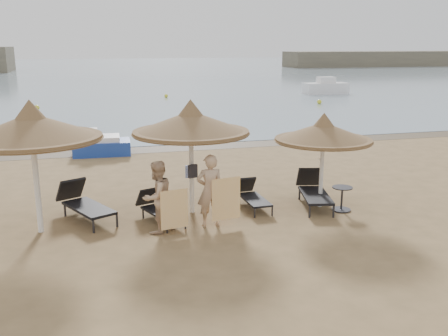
# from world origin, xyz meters

# --- Properties ---
(ground) EXTENTS (160.00, 160.00, 0.00)m
(ground) POSITION_xyz_m (0.00, 0.00, 0.00)
(ground) COLOR olive
(ground) RESTS_ON ground
(sea) EXTENTS (200.00, 140.00, 0.03)m
(sea) POSITION_xyz_m (0.00, 80.00, 0.01)
(sea) COLOR gray
(sea) RESTS_ON ground
(wet_sand_strip) EXTENTS (200.00, 1.60, 0.01)m
(wet_sand_strip) POSITION_xyz_m (0.00, 9.40, 0.00)
(wet_sand_strip) COLOR brown
(wet_sand_strip) RESTS_ON ground
(palapa_left) EXTENTS (3.25, 3.25, 3.23)m
(palapa_left) POSITION_xyz_m (-4.25, 0.24, 2.57)
(palapa_left) COLOR white
(palapa_left) RESTS_ON ground
(palapa_center) EXTENTS (3.10, 3.10, 3.08)m
(palapa_center) POSITION_xyz_m (-0.40, 0.71, 2.45)
(palapa_center) COLOR white
(palapa_center) RESTS_ON ground
(palapa_right) EXTENTS (2.68, 2.68, 2.66)m
(palapa_right) POSITION_xyz_m (3.18, 0.26, 2.12)
(palapa_right) COLOR white
(palapa_right) RESTS_ON ground
(lounger_far_left) EXTENTS (1.57, 2.22, 0.95)m
(lounger_far_left) POSITION_xyz_m (-3.24, 0.99, 0.43)
(lounger_far_left) COLOR #27272C
(lounger_far_left) RESTS_ON ground
(lounger_near_left) EXTENTS (1.13, 1.80, 0.77)m
(lounger_near_left) POSITION_xyz_m (-1.37, 0.30, 0.34)
(lounger_near_left) COLOR #27272C
(lounger_near_left) RESTS_ON ground
(lounger_near_right) EXTENTS (0.61, 1.68, 0.74)m
(lounger_near_right) POSITION_xyz_m (1.32, 0.74, 0.33)
(lounger_near_right) COLOR #27272C
(lounger_near_right) RESTS_ON ground
(lounger_far_right) EXTENTS (1.18, 2.21, 0.94)m
(lounger_far_right) POSITION_xyz_m (3.08, 0.51, 0.42)
(lounger_far_right) COLOR #27272C
(lounger_far_right) RESTS_ON ground
(side_table) EXTENTS (0.55, 0.55, 0.67)m
(side_table) POSITION_xyz_m (3.60, -0.20, 0.32)
(side_table) COLOR #27272C
(side_table) RESTS_ON ground
(person_left) EXTENTS (1.13, 1.06, 2.06)m
(person_left) POSITION_xyz_m (-1.49, -0.51, 1.03)
(person_left) COLOR tan
(person_left) RESTS_ON ground
(person_right) EXTENTS (1.02, 0.70, 2.13)m
(person_right) POSITION_xyz_m (-0.16, -0.41, 1.07)
(person_right) COLOR tan
(person_right) RESTS_ON ground
(towel_left) EXTENTS (0.68, 0.14, 0.96)m
(towel_left) POSITION_xyz_m (-1.14, -0.86, 0.66)
(towel_left) COLOR orange
(towel_left) RESTS_ON ground
(towel_right) EXTENTS (0.76, 0.15, 1.08)m
(towel_right) POSITION_xyz_m (0.19, -0.66, 0.74)
(towel_right) COLOR orange
(towel_right) RESTS_ON ground
(bag_patterned) EXTENTS (0.27, 0.09, 0.34)m
(bag_patterned) POSITION_xyz_m (-0.40, 0.89, 1.10)
(bag_patterned) COLOR white
(bag_patterned) RESTS_ON ground
(bag_dark) EXTENTS (0.26, 0.14, 0.35)m
(bag_dark) POSITION_xyz_m (-0.40, 0.55, 1.19)
(bag_dark) COLOR black
(bag_dark) RESTS_ON ground
(pedal_boat) EXTENTS (2.35, 1.46, 1.07)m
(pedal_boat) POSITION_xyz_m (-2.57, 8.88, 0.40)
(pedal_boat) COLOR #1B3B9B
(pedal_boat) RESTS_ON ground
(buoy_left) EXTENTS (0.38, 0.38, 0.38)m
(buoy_left) POSITION_xyz_m (-6.46, 24.42, 0.19)
(buoy_left) COLOR yellow
(buoy_left) RESTS_ON ground
(buoy_mid) EXTENTS (0.31, 0.31, 0.31)m
(buoy_mid) POSITION_xyz_m (3.41, 30.54, 0.16)
(buoy_mid) COLOR yellow
(buoy_mid) RESTS_ON ground
(buoy_right) EXTENTS (0.35, 0.35, 0.35)m
(buoy_right) POSITION_xyz_m (13.97, 22.85, 0.17)
(buoy_right) COLOR yellow
(buoy_right) RESTS_ON ground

